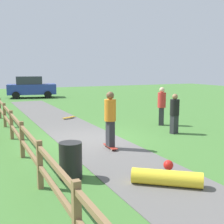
# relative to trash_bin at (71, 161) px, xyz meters

# --- Properties ---
(ground_plane) EXTENTS (60.00, 60.00, 0.00)m
(ground_plane) POSITION_rel_trash_bin_xyz_m (1.80, 3.56, -0.45)
(ground_plane) COLOR #427533
(asphalt_path) EXTENTS (2.40, 28.00, 0.02)m
(asphalt_path) POSITION_rel_trash_bin_xyz_m (1.80, 3.56, -0.44)
(asphalt_path) COLOR #605E5B
(asphalt_path) RESTS_ON ground_plane
(wooden_fence) EXTENTS (0.12, 18.12, 1.10)m
(wooden_fence) POSITION_rel_trash_bin_xyz_m (-0.80, 3.56, 0.22)
(wooden_fence) COLOR olive
(wooden_fence) RESTS_ON ground_plane
(trash_bin) EXTENTS (0.56, 0.56, 0.90)m
(trash_bin) POSITION_rel_trash_bin_xyz_m (0.00, 0.00, 0.00)
(trash_bin) COLOR black
(trash_bin) RESTS_ON ground_plane
(skater_riding) EXTENTS (0.39, 0.80, 1.90)m
(skater_riding) POSITION_rel_trash_bin_xyz_m (1.98, 1.99, 0.63)
(skater_riding) COLOR #B23326
(skater_riding) RESTS_ON asphalt_path
(skater_fallen) EXTENTS (1.48, 1.49, 0.36)m
(skater_fallen) POSITION_rel_trash_bin_xyz_m (1.87, -1.35, -0.25)
(skater_fallen) COLOR yellow
(skater_fallen) RESTS_ON asphalt_path
(skateboard_loose) EXTENTS (0.80, 0.55, 0.08)m
(skateboard_loose) POSITION_rel_trash_bin_xyz_m (2.46, 8.22, -0.36)
(skateboard_loose) COLOR #BF8C19
(skateboard_loose) RESTS_ON asphalt_path
(bystander_black) EXTENTS (0.47, 0.47, 1.64)m
(bystander_black) POSITION_rel_trash_bin_xyz_m (5.35, 3.03, 0.45)
(bystander_black) COLOR #2D2D33
(bystander_black) RESTS_ON ground_plane
(bystander_red) EXTENTS (0.54, 0.54, 1.79)m
(bystander_red) POSITION_rel_trash_bin_xyz_m (5.91, 4.76, 0.54)
(bystander_red) COLOR #2D2D33
(bystander_red) RESTS_ON ground_plane
(parked_car_blue) EXTENTS (4.43, 2.56, 1.92)m
(parked_car_blue) POSITION_rel_trash_bin_xyz_m (2.73, 20.52, 0.51)
(parked_car_blue) COLOR #283D99
(parked_car_blue) RESTS_ON ground_plane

